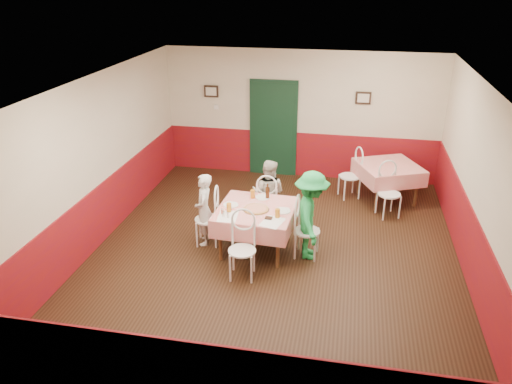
% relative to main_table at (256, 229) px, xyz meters
% --- Properties ---
extents(floor, '(7.00, 7.00, 0.00)m').
position_rel_main_table_xyz_m(floor, '(0.33, -0.03, -0.38)').
color(floor, black).
rests_on(floor, ground).
extents(ceiling, '(7.00, 7.00, 0.00)m').
position_rel_main_table_xyz_m(ceiling, '(0.33, -0.03, 2.42)').
color(ceiling, white).
rests_on(ceiling, back_wall).
extents(back_wall, '(6.00, 0.10, 2.80)m').
position_rel_main_table_xyz_m(back_wall, '(0.33, 3.47, 1.02)').
color(back_wall, beige).
rests_on(back_wall, ground).
extents(front_wall, '(6.00, 0.10, 2.80)m').
position_rel_main_table_xyz_m(front_wall, '(0.33, -3.53, 1.02)').
color(front_wall, beige).
rests_on(front_wall, ground).
extents(left_wall, '(0.10, 7.00, 2.80)m').
position_rel_main_table_xyz_m(left_wall, '(-2.67, -0.03, 1.02)').
color(left_wall, beige).
rests_on(left_wall, ground).
extents(right_wall, '(0.10, 7.00, 2.80)m').
position_rel_main_table_xyz_m(right_wall, '(3.33, -0.03, 1.02)').
color(right_wall, beige).
rests_on(right_wall, ground).
extents(wainscot_back, '(6.00, 0.03, 1.00)m').
position_rel_main_table_xyz_m(wainscot_back, '(0.33, 3.46, 0.12)').
color(wainscot_back, maroon).
rests_on(wainscot_back, ground).
extents(wainscot_left, '(0.03, 7.00, 1.00)m').
position_rel_main_table_xyz_m(wainscot_left, '(-2.66, -0.03, 0.12)').
color(wainscot_left, maroon).
rests_on(wainscot_left, ground).
extents(wainscot_right, '(0.03, 7.00, 1.00)m').
position_rel_main_table_xyz_m(wainscot_right, '(3.31, -0.03, 0.12)').
color(wainscot_right, maroon).
rests_on(wainscot_right, ground).
extents(door, '(0.96, 0.06, 2.10)m').
position_rel_main_table_xyz_m(door, '(-0.27, 3.42, 0.68)').
color(door, black).
rests_on(door, ground).
extents(picture_left, '(0.32, 0.03, 0.26)m').
position_rel_main_table_xyz_m(picture_left, '(-1.67, 3.42, 1.48)').
color(picture_left, black).
rests_on(picture_left, back_wall).
extents(picture_right, '(0.32, 0.03, 0.26)m').
position_rel_main_table_xyz_m(picture_right, '(1.63, 3.42, 1.48)').
color(picture_right, black).
rests_on(picture_right, back_wall).
extents(thermostat, '(0.10, 0.03, 0.10)m').
position_rel_main_table_xyz_m(thermostat, '(-1.57, 3.42, 1.12)').
color(thermostat, white).
rests_on(thermostat, back_wall).
extents(main_table, '(1.29, 1.29, 0.77)m').
position_rel_main_table_xyz_m(main_table, '(0.00, 0.00, 0.00)').
color(main_table, red).
rests_on(main_table, ground).
extents(second_table, '(1.48, 1.48, 0.77)m').
position_rel_main_table_xyz_m(second_table, '(2.22, 2.45, 0.00)').
color(second_table, red).
rests_on(second_table, ground).
extents(chair_left, '(0.46, 0.46, 0.90)m').
position_rel_main_table_xyz_m(chair_left, '(-0.85, 0.05, 0.08)').
color(chair_left, white).
rests_on(chair_left, ground).
extents(chair_right, '(0.45, 0.45, 0.90)m').
position_rel_main_table_xyz_m(chair_right, '(0.85, -0.05, 0.08)').
color(chair_right, white).
rests_on(chair_right, ground).
extents(chair_far, '(0.44, 0.44, 0.90)m').
position_rel_main_table_xyz_m(chair_far, '(0.05, 0.85, 0.08)').
color(chair_far, white).
rests_on(chair_far, ground).
extents(chair_near, '(0.45, 0.45, 0.90)m').
position_rel_main_table_xyz_m(chair_near, '(-0.05, -0.85, 0.08)').
color(chair_near, white).
rests_on(chair_near, ground).
extents(chair_second_a, '(0.55, 0.55, 0.90)m').
position_rel_main_table_xyz_m(chair_second_a, '(1.47, 2.45, 0.08)').
color(chair_second_a, white).
rests_on(chair_second_a, ground).
extents(chair_second_b, '(0.55, 0.55, 0.90)m').
position_rel_main_table_xyz_m(chair_second_b, '(2.22, 1.70, 0.08)').
color(chair_second_b, white).
rests_on(chair_second_b, ground).
extents(pizza, '(0.42, 0.42, 0.03)m').
position_rel_main_table_xyz_m(pizza, '(0.01, -0.05, 0.40)').
color(pizza, '#B74723').
rests_on(pizza, main_table).
extents(plate_left, '(0.26, 0.26, 0.01)m').
position_rel_main_table_xyz_m(plate_left, '(-0.43, 0.03, 0.39)').
color(plate_left, white).
rests_on(plate_left, main_table).
extents(plate_right, '(0.26, 0.26, 0.01)m').
position_rel_main_table_xyz_m(plate_right, '(0.44, -0.02, 0.39)').
color(plate_right, white).
rests_on(plate_right, main_table).
extents(plate_far, '(0.26, 0.26, 0.01)m').
position_rel_main_table_xyz_m(plate_far, '(0.03, 0.43, 0.39)').
color(plate_far, white).
rests_on(plate_far, main_table).
extents(glass_a, '(0.08, 0.08, 0.14)m').
position_rel_main_table_xyz_m(glass_a, '(-0.40, -0.20, 0.46)').
color(glass_a, '#BF7219').
rests_on(glass_a, main_table).
extents(glass_b, '(0.08, 0.08, 0.14)m').
position_rel_main_table_xyz_m(glass_b, '(0.39, -0.26, 0.46)').
color(glass_b, '#BF7219').
rests_on(glass_b, main_table).
extents(glass_c, '(0.08, 0.08, 0.14)m').
position_rel_main_table_xyz_m(glass_c, '(-0.14, 0.39, 0.46)').
color(glass_c, '#BF7219').
rests_on(glass_c, main_table).
extents(beer_bottle, '(0.07, 0.07, 0.24)m').
position_rel_main_table_xyz_m(beer_bottle, '(0.12, 0.41, 0.51)').
color(beer_bottle, '#381C0A').
rests_on(beer_bottle, main_table).
extents(shaker_a, '(0.04, 0.04, 0.09)m').
position_rel_main_table_xyz_m(shaker_a, '(-0.44, -0.40, 0.43)').
color(shaker_a, silver).
rests_on(shaker_a, main_table).
extents(shaker_b, '(0.04, 0.04, 0.09)m').
position_rel_main_table_xyz_m(shaker_b, '(-0.36, -0.42, 0.43)').
color(shaker_b, silver).
rests_on(shaker_b, main_table).
extents(shaker_c, '(0.04, 0.04, 0.09)m').
position_rel_main_table_xyz_m(shaker_c, '(-0.48, -0.31, 0.43)').
color(shaker_c, '#B23319').
rests_on(shaker_c, main_table).
extents(menu_left, '(0.33, 0.42, 0.00)m').
position_rel_main_table_xyz_m(menu_left, '(-0.38, -0.38, 0.39)').
color(menu_left, white).
rests_on(menu_left, main_table).
extents(menu_right, '(0.39, 0.46, 0.00)m').
position_rel_main_table_xyz_m(menu_right, '(0.34, -0.43, 0.39)').
color(menu_right, white).
rests_on(menu_right, main_table).
extents(wallet, '(0.11, 0.10, 0.02)m').
position_rel_main_table_xyz_m(wallet, '(0.26, -0.33, 0.40)').
color(wallet, black).
rests_on(wallet, main_table).
extents(diner_left, '(0.38, 0.51, 1.26)m').
position_rel_main_table_xyz_m(diner_left, '(-0.90, 0.05, 0.25)').
color(diner_left, gray).
rests_on(diner_left, ground).
extents(diner_far, '(0.67, 0.55, 1.26)m').
position_rel_main_table_xyz_m(diner_far, '(0.05, 0.90, 0.26)').
color(diner_far, gray).
rests_on(diner_far, ground).
extents(diner_right, '(0.68, 1.02, 1.48)m').
position_rel_main_table_xyz_m(diner_right, '(0.90, -0.05, 0.36)').
color(diner_right, gray).
rests_on(diner_right, ground).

